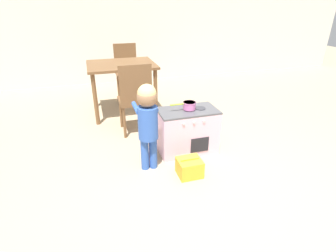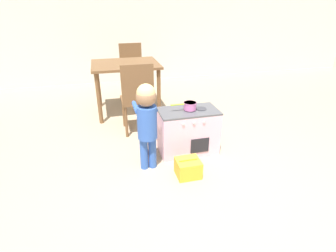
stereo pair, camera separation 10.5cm
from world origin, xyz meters
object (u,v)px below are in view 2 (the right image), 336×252
Objects in this scene: child_figure at (147,116)px; dining_chair_far at (132,70)px; toy_pot at (190,105)px; dining_table at (126,71)px; dining_chair_near at (137,97)px; play_kitchen at (188,131)px; toy_basket at (188,168)px.

child_figure is 2.30m from dining_chair_far.
toy_pot is 2.11m from dining_chair_far.
dining_chair_near is at bearing -86.09° from dining_table.
dining_chair_near reaches higher than toy_pot.
play_kitchen is 1.52m from dining_table.
dining_chair_near is (-0.48, 0.61, -0.07)m from toy_pot.
play_kitchen is 0.80m from dining_chair_near.
toy_pot is at bearing 71.61° from toy_basket.
play_kitchen is 0.51m from toy_basket.
child_figure is at bearing -156.21° from play_kitchen.
play_kitchen is 2.12m from dining_chair_far.
dining_chair_near is (0.02, 0.82, -0.09)m from child_figure.
child_figure is at bearing -88.90° from dining_table.
dining_table is (-0.03, 1.59, 0.06)m from child_figure.
child_figure reaches higher than toy_pot.
child_figure is at bearing -91.51° from dining_chair_near.
dining_chair_far is (0.17, 0.71, -0.16)m from dining_table.
toy_pot is 0.32× the size of child_figure.
toy_pot is (0.01, 0.00, 0.31)m from play_kitchen.
play_kitchen is at bearing -177.69° from toy_pot.
dining_chair_near reaches higher than dining_table.
toy_pot is 0.78m from dining_chair_near.
dining_chair_near is at bearing 107.27° from toy_basket.
dining_table reaches higher than toy_basket.
toy_pot is 0.30× the size of dining_table.
toy_pot is at bearing -68.65° from dining_table.
play_kitchen is 0.72× the size of child_figure.
dining_chair_near reaches higher than play_kitchen.
play_kitchen reaches higher than toy_basket.
play_kitchen is at bearing -52.12° from dining_chair_near.
dining_table reaches higher than toy_pot.
child_figure reaches higher than dining_table.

